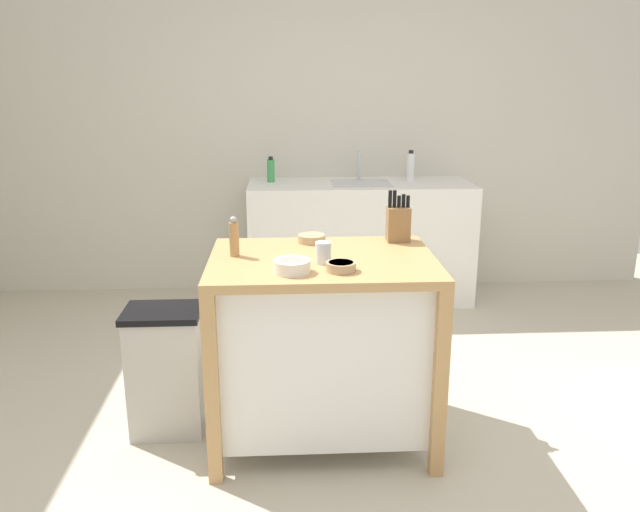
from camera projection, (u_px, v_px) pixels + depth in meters
name	position (u px, v px, depth m)	size (l,w,h in m)	color
ground_plane	(332.00, 456.00, 2.94)	(6.51, 6.51, 0.00)	#BCB29E
wall_back	(310.00, 126.00, 4.98)	(5.51, 0.10, 2.60)	beige
kitchen_island	(322.00, 339.00, 2.98)	(1.02, 0.75, 0.90)	tan
knife_block	(398.00, 223.00, 3.13)	(0.11, 0.09, 0.25)	olive
bowl_stoneware_deep	(312.00, 238.00, 3.13)	(0.14, 0.14, 0.04)	tan
bowl_ceramic_small	(292.00, 266.00, 2.65)	(0.16, 0.16, 0.05)	silver
bowl_ceramic_wide	(341.00, 266.00, 2.67)	(0.13, 0.13, 0.04)	tan
drinking_cup	(323.00, 253.00, 2.78)	(0.07, 0.07, 0.09)	silver
pepper_grinder	(234.00, 237.00, 2.87)	(0.04, 0.04, 0.18)	#AD7F4C
trash_bin	(166.00, 370.00, 3.08)	(0.36, 0.28, 0.63)	#B7B2A8
sink_counter	(360.00, 241.00, 4.90)	(1.67, 0.60, 0.91)	white
sink_faucet	(359.00, 166.00, 4.88)	(0.02, 0.02, 0.22)	#B7BCC1
bottle_dish_soap	(271.00, 170.00, 4.80)	(0.06, 0.06, 0.19)	green
bottle_hand_soap	(411.00, 166.00, 4.86)	(0.06, 0.06, 0.23)	white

